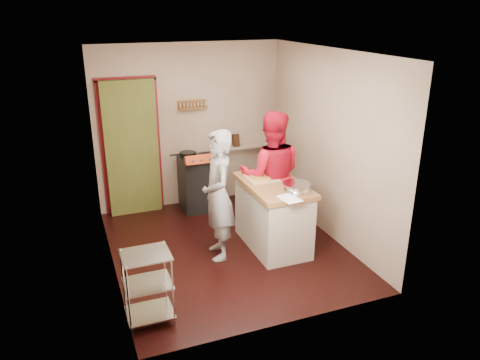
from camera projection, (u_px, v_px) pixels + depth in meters
name	position (u px, v px, depth m)	size (l,w,h in m)	color
floor	(227.00, 248.00, 6.39)	(3.50, 3.50, 0.00)	black
back_wall	(150.00, 140.00, 7.34)	(3.00, 0.44, 2.60)	tan
left_wall	(105.00, 171.00, 5.44)	(0.04, 3.50, 2.60)	tan
right_wall	(329.00, 145.00, 6.45)	(0.04, 3.50, 2.60)	tan
ceiling	(225.00, 51.00, 5.48)	(3.00, 3.50, 0.02)	white
stove	(200.00, 182.00, 7.50)	(0.60, 0.63, 1.00)	black
wire_shelving	(148.00, 284.00, 4.76)	(0.48, 0.40, 0.80)	silver
island	(273.00, 213.00, 6.29)	(0.73, 1.32, 1.23)	beige
person_stripe	(218.00, 196.00, 5.91)	(0.62, 0.41, 1.70)	#B2B2B7
person_red	(271.00, 176.00, 6.45)	(0.88, 0.68, 1.81)	#B80C23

